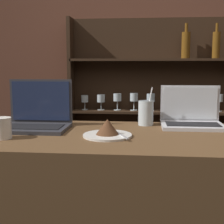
% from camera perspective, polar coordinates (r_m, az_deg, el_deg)
% --- Properties ---
extents(back_wall, '(7.00, 0.06, 2.70)m').
position_cam_1_polar(back_wall, '(2.80, 5.38, 7.99)').
color(back_wall, brown).
rests_on(back_wall, ground_plane).
extents(back_shelf, '(1.41, 0.18, 1.78)m').
position_cam_1_polar(back_shelf, '(2.76, 7.10, -0.83)').
color(back_shelf, '#332114').
rests_on(back_shelf, ground_plane).
extents(laptop_near, '(0.34, 0.25, 0.25)m').
position_cam_1_polar(laptop_near, '(1.64, -13.80, -1.07)').
color(laptop_near, '#333338').
rests_on(laptop_near, bar_counter).
extents(laptop_far, '(0.32, 0.23, 0.21)m').
position_cam_1_polar(laptop_far, '(1.70, 14.15, -1.02)').
color(laptop_far, silver).
rests_on(laptop_far, bar_counter).
extents(cake_plate, '(0.22, 0.22, 0.08)m').
position_cam_1_polar(cake_plate, '(1.41, -1.02, -3.31)').
color(cake_plate, silver).
rests_on(cake_plate, bar_counter).
extents(water_glass, '(0.08, 0.08, 0.20)m').
position_cam_1_polar(water_glass, '(1.69, 6.04, -0.15)').
color(water_glass, silver).
rests_on(water_glass, bar_counter).
extents(coffee_cup, '(0.08, 0.08, 0.09)m').
position_cam_1_polar(coffee_cup, '(1.45, -19.59, -2.79)').
color(coffee_cup, silver).
rests_on(coffee_cup, bar_counter).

